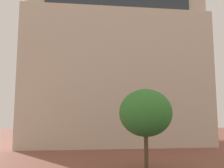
% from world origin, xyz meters
% --- Properties ---
extents(landmark_building, '(22.40, 14.88, 34.95)m').
position_xyz_m(landmark_building, '(2.30, 31.07, 9.86)').
color(landmark_building, beige).
rests_on(landmark_building, ground_plane).
extents(tree_curb_far, '(3.59, 3.59, 5.33)m').
position_xyz_m(tree_curb_far, '(2.24, 13.81, 3.71)').
color(tree_curb_far, brown).
rests_on(tree_curb_far, ground_plane).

